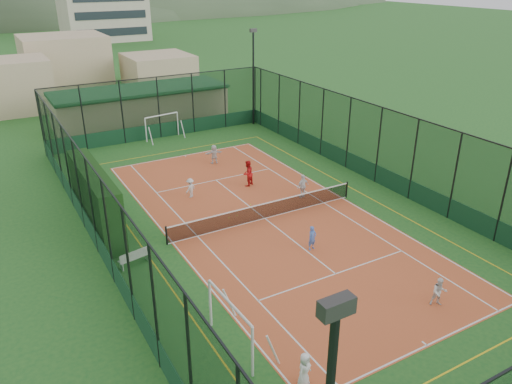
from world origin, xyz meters
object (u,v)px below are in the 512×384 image
child_near_left (304,370)px  child_far_left (190,188)px  clubhouse (141,106)px  white_bench (134,257)px  child_near_right (439,292)px  child_near_mid (312,238)px  child_far_right (303,186)px  coach (248,173)px  futsal_goal_far (162,127)px  floodlight_ne (253,78)px  child_far_back (214,154)px  futsal_goal_near (230,326)px

child_near_left → child_far_left: 16.09m
clubhouse → white_bench: bearing=-108.7°
child_near_right → clubhouse: bearing=124.1°
child_near_mid → child_far_right: size_ratio=0.85×
clubhouse → coach: bearing=-85.4°
white_bench → child_far_right: 11.52m
child_near_right → child_far_left: child_near_right is taller
futsal_goal_far → child_near_right: futsal_goal_far is taller
child_near_left → child_near_mid: child_near_left is taller
floodlight_ne → child_far_right: size_ratio=5.57×
child_near_right → child_far_back: 19.66m
floodlight_ne → child_far_back: size_ratio=5.97×
child_far_back → child_near_left: bearing=80.9°
child_near_mid → child_far_right: 6.20m
futsal_goal_near → child_near_left: bearing=-155.6°
child_near_left → coach: 17.03m
floodlight_ne → child_far_left: bearing=-133.0°
clubhouse → child_near_right: 32.42m
child_far_right → white_bench: bearing=3.0°
child_near_mid → child_far_left: 9.19m
child_near_left → coach: coach is taller
white_bench → futsal_goal_near: 7.51m
clubhouse → child_far_left: size_ratio=12.37×
futsal_goal_far → floodlight_ne: bearing=-9.5°
child_far_left → child_near_right: bearing=76.1°
child_far_left → child_far_right: bearing=119.0°
futsal_goal_far → child_far_left: bearing=-111.1°
child_near_left → child_far_right: child_far_right is taller
child_near_mid → child_far_back: 13.36m
child_near_mid → coach: 8.67m
floodlight_ne → child_near_left: 31.15m
floodlight_ne → futsal_goal_near: bearing=-121.0°
child_near_left → futsal_goal_near: bearing=91.5°
child_far_back → child_far_left: bearing=58.7°
clubhouse → child_far_right: 20.97m
futsal_goal_near → futsal_goal_far: (6.49, 25.07, -0.06)m
futsal_goal_far → child_near_mid: 20.69m
clubhouse → floodlight_ne: bearing=-32.1°
child_near_left → clubhouse: bearing=56.4°
clubhouse → child_near_right: bearing=-86.0°
child_near_right → white_bench: bearing=167.4°
child_near_left → coach: (6.49, 15.75, 0.21)m
futsal_goal_far → child_far_left: (-2.55, -11.94, -0.36)m
futsal_goal_near → child_near_left: size_ratio=2.55×
floodlight_ne → clubhouse: 10.47m
clubhouse → child_near_right: (2.25, -32.33, -0.92)m
white_bench → child_far_left: size_ratio=1.23×
white_bench → child_far_back: size_ratio=1.09×
futsal_goal_far → child_far_right: futsal_goal_far is taller
floodlight_ne → child_far_right: (-5.14, -15.27, -3.37)m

